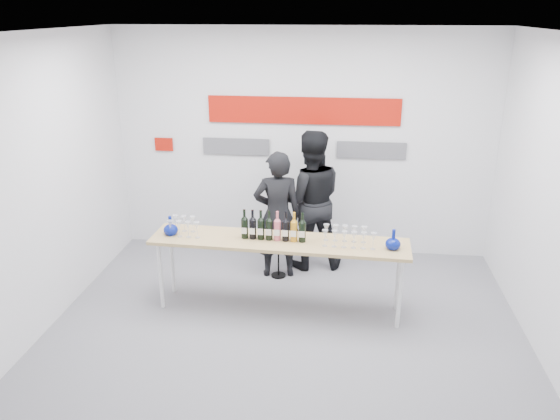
% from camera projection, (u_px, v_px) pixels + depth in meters
% --- Properties ---
extents(ground, '(5.00, 5.00, 0.00)m').
position_uv_depth(ground, '(286.00, 323.00, 5.89)').
color(ground, slate).
rests_on(ground, ground).
extents(back_wall, '(5.00, 0.04, 3.00)m').
position_uv_depth(back_wall, '(303.00, 144.00, 7.23)').
color(back_wall, silver).
rests_on(back_wall, ground).
extents(signage, '(3.38, 0.02, 0.79)m').
position_uv_depth(signage, '(299.00, 122.00, 7.10)').
color(signage, '#AA1207').
rests_on(signage, back_wall).
extents(tasting_table, '(2.82, 0.67, 0.84)m').
position_uv_depth(tasting_table, '(279.00, 245.00, 5.92)').
color(tasting_table, tan).
rests_on(tasting_table, ground).
extents(wine_bottles, '(0.71, 0.10, 0.33)m').
position_uv_depth(wine_bottles, '(273.00, 226.00, 5.84)').
color(wine_bottles, black).
rests_on(wine_bottles, tasting_table).
extents(decanter_left, '(0.16, 0.16, 0.21)m').
position_uv_depth(decanter_left, '(170.00, 225.00, 6.00)').
color(decanter_left, navy).
rests_on(decanter_left, tasting_table).
extents(decanter_right, '(0.16, 0.16, 0.21)m').
position_uv_depth(decanter_right, '(393.00, 239.00, 5.64)').
color(decanter_right, navy).
rests_on(decanter_right, tasting_table).
extents(glasses_left, '(0.36, 0.24, 0.18)m').
position_uv_depth(glasses_left, '(184.00, 227.00, 6.01)').
color(glasses_left, silver).
rests_on(glasses_left, tasting_table).
extents(glasses_right, '(0.56, 0.24, 0.18)m').
position_uv_depth(glasses_right, '(347.00, 237.00, 5.75)').
color(glasses_right, silver).
rests_on(glasses_right, tasting_table).
extents(presenter_left, '(0.65, 0.48, 1.61)m').
position_uv_depth(presenter_left, '(277.00, 215.00, 6.70)').
color(presenter_left, black).
rests_on(presenter_left, ground).
extents(presenter_right, '(0.99, 0.84, 1.80)m').
position_uv_depth(presenter_right, '(310.00, 200.00, 6.92)').
color(presenter_right, black).
rests_on(presenter_right, ground).
extents(mic_stand, '(0.19, 0.19, 1.60)m').
position_uv_depth(mic_stand, '(278.00, 241.00, 6.75)').
color(mic_stand, black).
rests_on(mic_stand, ground).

